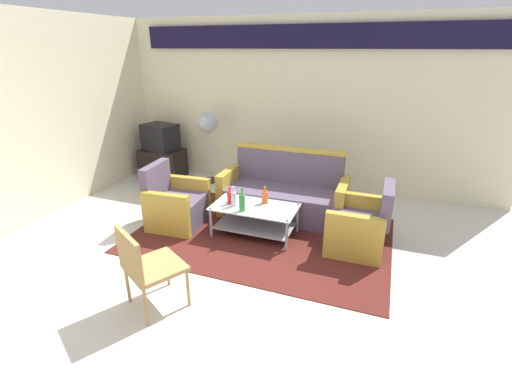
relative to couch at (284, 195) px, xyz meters
The scene contains 16 objects.
ground_plane 1.70m from the couch, 91.78° to the right, with size 14.00×14.00×0.00m, color beige.
wall_back 1.80m from the couch, 92.16° to the left, with size 6.52×0.19×2.80m.
rug 0.77m from the couch, 97.51° to the right, with size 3.27×2.18×0.01m, color #511E19.
couch is the anchor object (origin of this frame).
armchair_left 1.54m from the couch, 148.86° to the right, with size 0.75×0.81×0.85m.
armchair_right 1.28m from the couch, 27.37° to the right, with size 0.70×0.76×0.85m.
coffee_table 0.73m from the couch, 104.53° to the right, with size 1.10×0.60×0.40m.
bottle_orange 0.60m from the couch, 99.46° to the right, with size 0.08×0.08×0.24m.
bottle_red 0.92m from the couch, 124.79° to the right, with size 0.06×0.06×0.23m.
bottle_clear 0.92m from the couch, 119.27° to the right, with size 0.07×0.07×0.27m.
bottle_green 0.95m from the couch, 107.78° to the right, with size 0.08×0.08×0.31m.
cup 0.84m from the couch, 128.77° to the right, with size 0.08×0.08×0.10m, color red.
tv_stand 2.80m from the couch, 161.74° to the left, with size 0.80×0.50×0.52m, color black.
television 2.83m from the couch, 161.69° to the left, with size 0.68×0.55×0.48m.
pedestal_fan 2.03m from the couch, 151.03° to the left, with size 0.36×0.36×1.27m.
wicker_chair 2.49m from the couch, 104.15° to the right, with size 0.66×0.66×0.84m.
Camera 1 is at (1.37, -3.00, 2.33)m, focal length 25.29 mm.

